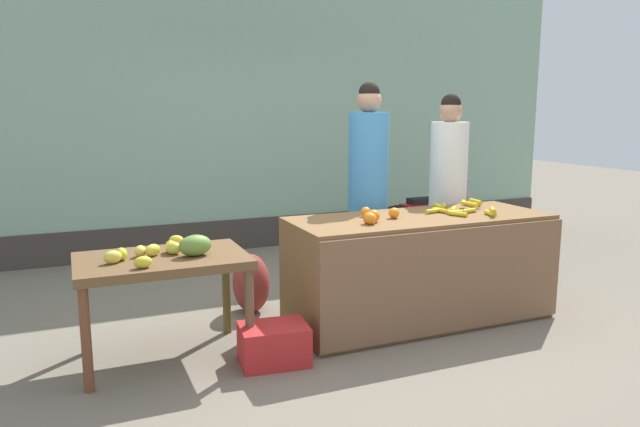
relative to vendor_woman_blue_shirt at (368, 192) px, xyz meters
name	(u,v)px	position (x,y,z in m)	size (l,w,h in m)	color
ground_plane	(357,328)	(-0.41, -0.64, -0.95)	(24.00, 24.00, 0.00)	#756B5B
market_wall_back	(244,100)	(-0.41, 2.34, 0.80)	(8.59, 0.23, 3.55)	#8CB299
fruit_stall_counter	(420,268)	(0.13, -0.65, -0.53)	(2.05, 0.81, 0.83)	brown
side_table_wooden	(162,270)	(-1.84, -0.64, -0.33)	(1.09, 0.71, 0.70)	brown
banana_bunch_pile	(461,208)	(0.54, -0.59, -0.09)	(0.64, 0.63, 0.07)	gold
orange_pile	(375,216)	(-0.31, -0.70, -0.07)	(0.36, 0.38, 0.09)	orange
mango_papaya_pile	(173,248)	(-1.77, -0.66, -0.19)	(0.70, 0.62, 0.14)	yellow
vendor_woman_blue_shirt	(368,192)	(0.00, 0.00, 0.00)	(0.34, 0.34, 1.87)	#33333D
vendor_woman_white_shirt	(448,191)	(0.85, 0.04, -0.05)	(0.34, 0.34, 1.79)	#33333D
parked_motorcycle	(434,225)	(1.28, 0.87, -0.55)	(1.60, 0.18, 0.88)	black
produce_crate	(274,344)	(-1.20, -0.99, -0.82)	(0.44, 0.32, 0.26)	red
produce_sack	(251,283)	(-1.05, 0.04, -0.71)	(0.36, 0.30, 0.48)	maroon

